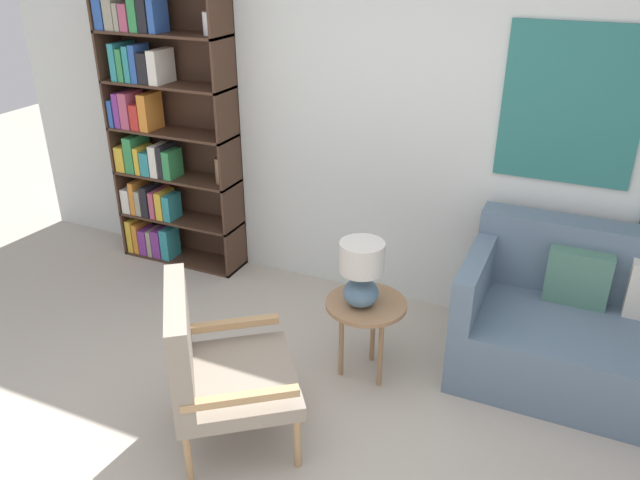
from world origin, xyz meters
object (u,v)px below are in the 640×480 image
at_px(side_table, 366,311).
at_px(table_lamp, 362,271).
at_px(couch, 609,334).
at_px(armchair, 210,362).
at_px(bookshelf, 158,130).

height_order(side_table, table_lamp, table_lamp).
bearing_deg(side_table, couch, 21.90).
distance_m(couch, side_table, 1.43).
xyz_separation_m(armchair, table_lamp, (0.50, 0.79, 0.24)).
distance_m(bookshelf, side_table, 2.26).
relative_size(bookshelf, couch, 1.29).
relative_size(armchair, side_table, 1.78).
bearing_deg(bookshelf, table_lamp, -22.92).
relative_size(couch, side_table, 3.34).
bearing_deg(side_table, table_lamp, -117.28).
bearing_deg(couch, bookshelf, 175.33).
distance_m(armchair, side_table, 0.99).
distance_m(armchair, table_lamp, 0.97).
relative_size(bookshelf, side_table, 4.29).
bearing_deg(table_lamp, couch, 23.07).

